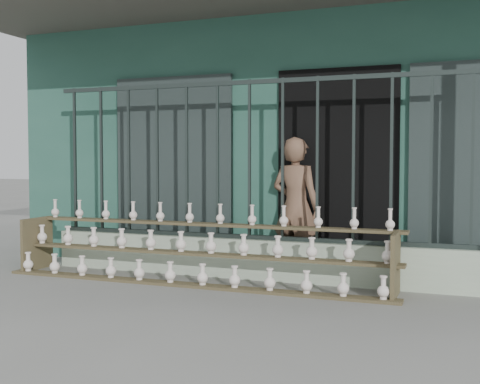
% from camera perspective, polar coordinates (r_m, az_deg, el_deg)
% --- Properties ---
extents(ground, '(60.00, 60.00, 0.00)m').
position_cam_1_polar(ground, '(5.74, -3.59, -10.51)').
color(ground, slate).
extents(workshop_building, '(7.40, 6.60, 3.21)m').
position_cam_1_polar(workshop_building, '(9.60, 6.89, 4.65)').
color(workshop_building, '#285546').
rests_on(workshop_building, ground).
extents(parapet_wall, '(5.00, 0.20, 0.45)m').
position_cam_1_polar(parapet_wall, '(6.88, 0.89, -6.33)').
color(parapet_wall, '#AEC1A5').
rests_on(parapet_wall, ground).
extents(security_fence, '(5.00, 0.04, 1.80)m').
position_cam_1_polar(security_fence, '(6.79, 0.90, 3.07)').
color(security_fence, '#283330').
rests_on(security_fence, parapet_wall).
extents(shelf_rack, '(4.50, 0.68, 0.85)m').
position_cam_1_polar(shelf_rack, '(6.66, -4.28, -5.47)').
color(shelf_rack, brown).
rests_on(shelf_rack, ground).
extents(elderly_woman, '(0.65, 0.49, 1.61)m').
position_cam_1_polar(elderly_woman, '(6.99, 5.31, -1.41)').
color(elderly_woman, brown).
rests_on(elderly_woman, ground).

